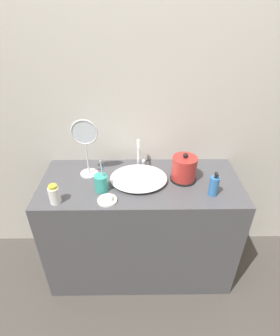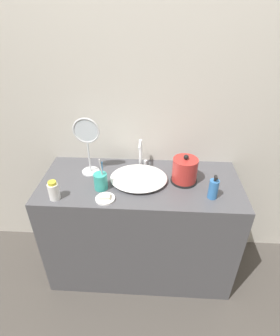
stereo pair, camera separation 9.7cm
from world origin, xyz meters
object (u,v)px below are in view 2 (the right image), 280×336
at_px(electric_kettle, 185,171).
at_px(lotion_bottle, 213,189).
at_px(shampoo_bottle, 54,191).
at_px(vanity_mirror, 87,142).
at_px(faucet, 141,153).
at_px(toothbrush_cup, 101,181).

relative_size(electric_kettle, lotion_bottle, 1.24).
relative_size(shampoo_bottle, vanity_mirror, 0.31).
distance_m(faucet, lotion_bottle, 0.54).
height_order(electric_kettle, vanity_mirror, vanity_mirror).
bearing_deg(toothbrush_cup, electric_kettle, 11.75).
distance_m(electric_kettle, vanity_mirror, 0.63).
height_order(shampoo_bottle, vanity_mirror, vanity_mirror).
bearing_deg(toothbrush_cup, lotion_bottle, -4.20).
bearing_deg(vanity_mirror, lotion_bottle, -16.22).
height_order(electric_kettle, toothbrush_cup, toothbrush_cup).
height_order(toothbrush_cup, lotion_bottle, toothbrush_cup).
bearing_deg(toothbrush_cup, shampoo_bottle, -155.88).
relative_size(toothbrush_cup, vanity_mirror, 0.56).
height_order(electric_kettle, shampoo_bottle, electric_kettle).
xyz_separation_m(faucet, lotion_bottle, (0.43, -0.32, -0.04)).
bearing_deg(faucet, shampoo_bottle, -141.59).
bearing_deg(electric_kettle, lotion_bottle, -45.47).
height_order(toothbrush_cup, vanity_mirror, vanity_mirror).
bearing_deg(toothbrush_cup, vanity_mirror, 120.66).
relative_size(lotion_bottle, vanity_mirror, 0.40).
bearing_deg(faucet, toothbrush_cup, -130.52).
height_order(faucet, lotion_bottle, faucet).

